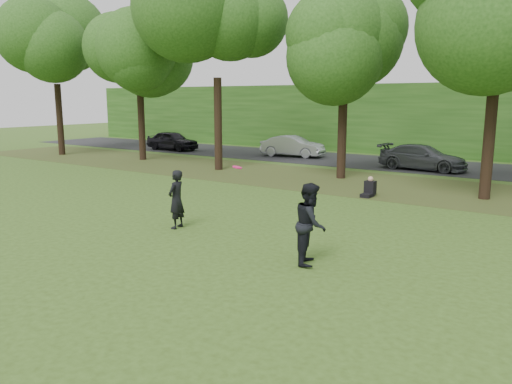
{
  "coord_description": "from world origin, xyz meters",
  "views": [
    {
      "loc": [
        7.56,
        -9.01,
        3.96
      ],
      "look_at": [
        -0.47,
        2.66,
        1.3
      ],
      "focal_mm": 35.0,
      "sensor_mm": 36.0,
      "label": 1
    }
  ],
  "objects_px": {
    "frisbee": "(237,167)",
    "player_right": "(311,224)",
    "seated_person": "(369,189)",
    "player_left": "(176,199)"
  },
  "relations": [
    {
      "from": "player_right",
      "to": "player_left",
      "type": "bearing_deg",
      "value": 60.28
    },
    {
      "from": "player_left",
      "to": "seated_person",
      "type": "bearing_deg",
      "value": 149.79
    },
    {
      "from": "player_right",
      "to": "frisbee",
      "type": "height_order",
      "value": "frisbee"
    },
    {
      "from": "frisbee",
      "to": "seated_person",
      "type": "height_order",
      "value": "frisbee"
    },
    {
      "from": "player_right",
      "to": "seated_person",
      "type": "height_order",
      "value": "player_right"
    },
    {
      "from": "player_right",
      "to": "frisbee",
      "type": "distance_m",
      "value": 2.99
    },
    {
      "from": "player_left",
      "to": "player_right",
      "type": "distance_m",
      "value": 5.05
    },
    {
      "from": "frisbee",
      "to": "player_right",
      "type": "bearing_deg",
      "value": -14.04
    },
    {
      "from": "frisbee",
      "to": "player_left",
      "type": "bearing_deg",
      "value": -178.9
    },
    {
      "from": "frisbee",
      "to": "seated_person",
      "type": "bearing_deg",
      "value": 85.26
    }
  ]
}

